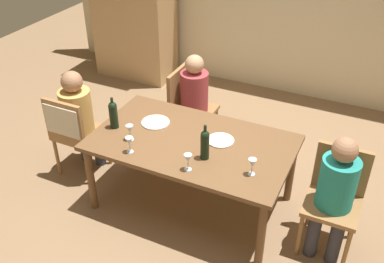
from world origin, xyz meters
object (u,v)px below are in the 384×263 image
(armoire_cabinet, at_px, (133,2))
(wine_glass_centre, at_px, (252,164))
(wine_glass_far, at_px, (129,142))
(dinner_plate_guest_left, at_px, (221,140))
(chair_left_end, at_px, (71,128))
(dining_table, at_px, (192,148))
(chair_far_left, at_px, (187,103))
(wine_glass_near_left, at_px, (188,159))
(person_man_bearded, at_px, (79,115))
(wine_bottle_dark_red, at_px, (113,114))
(person_man_guest, at_px, (196,96))
(handbag, at_px, (222,144))
(person_woman_host, at_px, (336,190))
(wine_glass_near_right, at_px, (130,130))
(dinner_plate_host, at_px, (156,122))
(wine_bottle_tall_green, at_px, (205,144))
(chair_right_end, at_px, (336,193))

(armoire_cabinet, relative_size, wine_glass_centre, 14.63)
(wine_glass_far, xyz_separation_m, dinner_plate_guest_left, (0.64, 0.49, -0.10))
(chair_left_end, relative_size, wine_glass_centre, 6.17)
(dining_table, relative_size, chair_far_left, 1.94)
(chair_left_end, relative_size, wine_glass_near_left, 6.17)
(person_man_bearded, xyz_separation_m, wine_bottle_dark_red, (0.52, -0.13, 0.21))
(person_man_guest, bearing_deg, handbag, 90.00)
(person_woman_host, height_order, dinner_plate_guest_left, person_woman_host)
(chair_far_left, xyz_separation_m, person_man_bearded, (-0.78, -0.88, 0.13))
(dining_table, relative_size, person_woman_host, 1.59)
(wine_glass_near_right, relative_size, handbag, 0.53)
(wine_bottle_dark_red, height_order, wine_glass_near_right, wine_bottle_dark_red)
(armoire_cabinet, distance_m, chair_far_left, 2.11)
(dining_table, relative_size, wine_bottle_dark_red, 5.75)
(chair_far_left, bearing_deg, person_man_bearded, -41.75)
(wine_bottle_dark_red, bearing_deg, dinner_plate_host, 36.14)
(chair_far_left, distance_m, wine_glass_near_right, 1.16)
(dinner_plate_host, relative_size, handbag, 0.96)
(wine_glass_centre, bearing_deg, dinner_plate_host, 162.11)
(person_woman_host, relative_size, wine_bottle_tall_green, 3.47)
(chair_left_end, height_order, person_woman_host, person_woman_host)
(dining_table, relative_size, handbag, 6.38)
(wine_glass_near_right, bearing_deg, wine_bottle_dark_red, 155.06)
(chair_far_left, height_order, wine_glass_near_right, chair_far_left)
(chair_left_end, xyz_separation_m, wine_bottle_tall_green, (1.48, -0.06, 0.28))
(chair_left_end, height_order, chair_far_left, same)
(chair_far_left, distance_m, wine_glass_far, 1.32)
(armoire_cabinet, xyz_separation_m, wine_glass_near_right, (1.49, -2.49, -0.26))
(person_man_guest, bearing_deg, dining_table, 22.59)
(chair_right_end, xyz_separation_m, person_woman_host, (0.00, -0.11, 0.12))
(wine_bottle_tall_green, relative_size, wine_glass_far, 2.17)
(wine_bottle_tall_green, xyz_separation_m, wine_glass_near_right, (-0.71, -0.03, -0.04))
(armoire_cabinet, height_order, wine_bottle_tall_green, armoire_cabinet)
(wine_bottle_dark_red, height_order, handbag, wine_bottle_dark_red)
(dinner_plate_guest_left, bearing_deg, chair_right_end, -1.10)
(wine_glass_near_right, bearing_deg, dinner_plate_guest_left, 23.68)
(person_man_guest, bearing_deg, chair_far_left, -90.00)
(chair_right_end, height_order, person_man_guest, person_man_guest)
(wine_glass_near_right, xyz_separation_m, dinner_plate_guest_left, (0.74, 0.32, -0.10))
(chair_right_end, height_order, wine_glass_near_left, chair_right_end)
(wine_glass_centre, distance_m, wine_glass_near_right, 1.14)
(chair_far_left, bearing_deg, chair_right_end, 65.12)
(chair_right_end, bearing_deg, wine_glass_near_right, 9.66)
(wine_glass_near_left, distance_m, wine_glass_far, 0.56)
(wine_glass_far, bearing_deg, wine_bottle_dark_red, 141.14)
(person_man_guest, xyz_separation_m, wine_glass_near_left, (0.52, -1.29, 0.19))
(armoire_cabinet, distance_m, wine_bottle_tall_green, 3.31)
(dining_table, bearing_deg, chair_right_end, 3.92)
(dinner_plate_guest_left, bearing_deg, armoire_cabinet, 135.74)
(chair_left_end, relative_size, wine_glass_far, 6.17)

